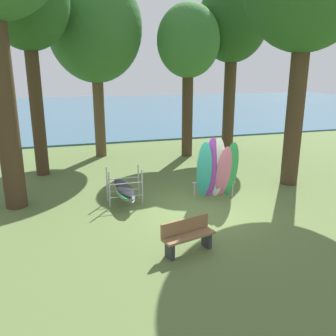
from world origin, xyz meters
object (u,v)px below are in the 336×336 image
tree_deep_back (27,4)px  park_bench (188,235)px  leaning_board_pile (217,170)px  tree_far_left_back (188,44)px  tree_mid_behind (95,28)px  tree_far_right_back (233,24)px  board_storage_rack (124,189)px

tree_deep_back → park_bench: 11.05m
leaning_board_pile → tree_far_left_back: bearing=79.5°
park_bench → tree_mid_behind: bearing=94.9°
leaning_board_pile → tree_far_right_back: bearing=61.6°
tree_mid_behind → tree_far_right_back: (6.99, -0.59, 0.33)m
tree_mid_behind → tree_far_left_back: bearing=-15.8°
tree_deep_back → board_storage_rack: tree_deep_back is taller
tree_mid_behind → tree_far_left_back: tree_mid_behind is taller
tree_far_left_back → board_storage_rack: bearing=-126.5°
tree_far_left_back → park_bench: (-3.41, -9.67, -5.16)m
tree_far_right_back → leaning_board_pile: (-3.84, -7.11, -5.55)m
tree_far_left_back → park_bench: bearing=-109.4°
tree_far_right_back → board_storage_rack: tree_far_right_back is taller
tree_mid_behind → tree_far_left_back: size_ratio=1.19×
tree_mid_behind → tree_far_right_back: 7.02m
tree_deep_back → leaning_board_pile: (5.96, -5.00, -5.75)m
tree_mid_behind → tree_deep_back: tree_mid_behind is taller
tree_far_right_back → leaning_board_pile: size_ratio=3.84×
board_storage_rack → park_bench: board_storage_rack is taller
tree_mid_behind → leaning_board_pile: bearing=-67.8°
tree_mid_behind → board_storage_rack: 9.19m
tree_far_left_back → tree_deep_back: bearing=-168.4°
tree_far_right_back → tree_far_left_back: bearing=-166.5°
tree_far_right_back → board_storage_rack: (-7.00, -6.53, -6.14)m
tree_mid_behind → tree_deep_back: bearing=-136.2°
leaning_board_pile → park_bench: bearing=-124.6°
leaning_board_pile → board_storage_rack: size_ratio=1.08×
tree_far_right_back → leaning_board_pile: 9.81m
tree_mid_behind → tree_far_left_back: 4.57m
tree_deep_back → board_storage_rack: (2.81, -4.41, -6.34)m
tree_deep_back → board_storage_rack: 8.22m
park_bench → tree_deep_back: bearing=114.6°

